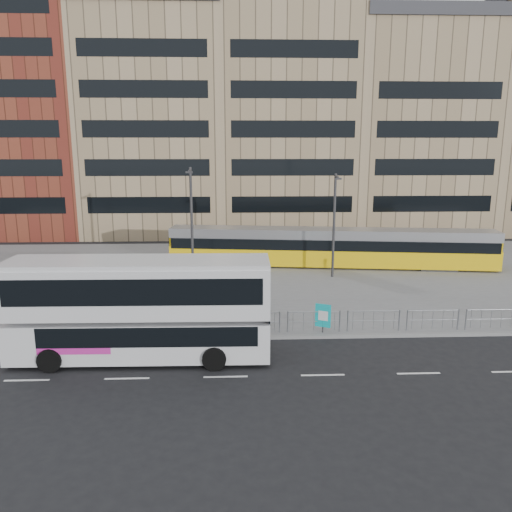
{
  "coord_description": "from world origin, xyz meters",
  "views": [
    {
      "loc": [
        -1.5,
        -22.86,
        9.22
      ],
      "look_at": [
        -0.36,
        6.0,
        2.84
      ],
      "focal_mm": 35.0,
      "sensor_mm": 36.0,
      "label": 1
    }
  ],
  "objects_px": {
    "traffic_light_west": "(92,293)",
    "lamp_post_east": "(334,221)",
    "tram": "(331,247)",
    "ad_panel": "(323,316)",
    "double_decker_bus": "(140,306)",
    "pedestrian": "(260,307)",
    "lamp_post_west": "(192,219)"
  },
  "relations": [
    {
      "from": "tram",
      "to": "traffic_light_west",
      "type": "height_order",
      "value": "traffic_light_west"
    },
    {
      "from": "ad_panel",
      "to": "double_decker_bus",
      "type": "bearing_deg",
      "value": -139.72
    },
    {
      "from": "ad_panel",
      "to": "pedestrian",
      "type": "distance_m",
      "value": 3.33
    },
    {
      "from": "tram",
      "to": "lamp_post_east",
      "type": "bearing_deg",
      "value": -90.34
    },
    {
      "from": "double_decker_bus",
      "to": "tram",
      "type": "distance_m",
      "value": 19.99
    },
    {
      "from": "tram",
      "to": "ad_panel",
      "type": "distance_m",
      "value": 14.31
    },
    {
      "from": "pedestrian",
      "to": "lamp_post_east",
      "type": "distance_m",
      "value": 11.29
    },
    {
      "from": "ad_panel",
      "to": "lamp_post_east",
      "type": "relative_size",
      "value": 0.2
    },
    {
      "from": "traffic_light_west",
      "to": "tram",
      "type": "bearing_deg",
      "value": 20.65
    },
    {
      "from": "traffic_light_west",
      "to": "lamp_post_west",
      "type": "height_order",
      "value": "lamp_post_west"
    },
    {
      "from": "traffic_light_west",
      "to": "lamp_post_east",
      "type": "relative_size",
      "value": 0.43
    },
    {
      "from": "lamp_post_east",
      "to": "lamp_post_west",
      "type": "bearing_deg",
      "value": -177.65
    },
    {
      "from": "double_decker_bus",
      "to": "lamp_post_west",
      "type": "relative_size",
      "value": 1.46
    },
    {
      "from": "traffic_light_west",
      "to": "lamp_post_west",
      "type": "relative_size",
      "value": 0.4
    },
    {
      "from": "tram",
      "to": "lamp_post_west",
      "type": "bearing_deg",
      "value": -152.85
    },
    {
      "from": "traffic_light_west",
      "to": "lamp_post_east",
      "type": "height_order",
      "value": "lamp_post_east"
    },
    {
      "from": "pedestrian",
      "to": "lamp_post_west",
      "type": "height_order",
      "value": "lamp_post_west"
    },
    {
      "from": "tram",
      "to": "ad_panel",
      "type": "relative_size",
      "value": 16.88
    },
    {
      "from": "pedestrian",
      "to": "lamp_post_west",
      "type": "xyz_separation_m",
      "value": [
        -4.22,
        8.93,
        3.31
      ]
    },
    {
      "from": "tram",
      "to": "pedestrian",
      "type": "bearing_deg",
      "value": -108.2
    },
    {
      "from": "pedestrian",
      "to": "lamp_post_west",
      "type": "relative_size",
      "value": 0.24
    },
    {
      "from": "double_decker_bus",
      "to": "tram",
      "type": "relative_size",
      "value": 0.45
    },
    {
      "from": "ad_panel",
      "to": "pedestrian",
      "type": "height_order",
      "value": "pedestrian"
    },
    {
      "from": "pedestrian",
      "to": "traffic_light_west",
      "type": "relative_size",
      "value": 0.59
    },
    {
      "from": "tram",
      "to": "double_decker_bus",
      "type": "bearing_deg",
      "value": -117.65
    },
    {
      "from": "tram",
      "to": "lamp_post_east",
      "type": "height_order",
      "value": "lamp_post_east"
    },
    {
      "from": "double_decker_bus",
      "to": "lamp_post_west",
      "type": "xyz_separation_m",
      "value": [
        1.2,
        12.68,
        1.95
      ]
    },
    {
      "from": "tram",
      "to": "traffic_light_west",
      "type": "xyz_separation_m",
      "value": [
        -14.35,
        -13.33,
        0.51
      ]
    },
    {
      "from": "tram",
      "to": "pedestrian",
      "type": "distance_m",
      "value": 14.0
    },
    {
      "from": "double_decker_bus",
      "to": "pedestrian",
      "type": "xyz_separation_m",
      "value": [
        5.42,
        3.75,
        -1.36
      ]
    },
    {
      "from": "lamp_post_west",
      "to": "lamp_post_east",
      "type": "distance_m",
      "value": 9.81
    },
    {
      "from": "lamp_post_west",
      "to": "lamp_post_east",
      "type": "relative_size",
      "value": 1.06
    }
  ]
}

